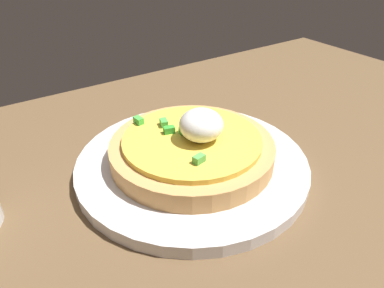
# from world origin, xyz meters

# --- Properties ---
(dining_table) EXTENTS (1.14, 0.70, 0.03)m
(dining_table) POSITION_xyz_m (0.00, 0.00, 0.01)
(dining_table) COLOR brown
(dining_table) RESTS_ON ground
(plate) EXTENTS (0.27, 0.27, 0.02)m
(plate) POSITION_xyz_m (-0.01, -0.04, 0.04)
(plate) COLOR silver
(plate) RESTS_ON dining_table
(pizza) EXTENTS (0.19, 0.19, 0.07)m
(pizza) POSITION_xyz_m (-0.01, -0.04, 0.06)
(pizza) COLOR tan
(pizza) RESTS_ON plate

